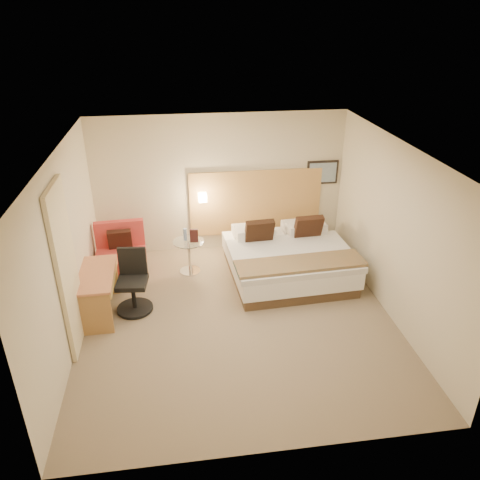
{
  "coord_description": "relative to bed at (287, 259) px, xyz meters",
  "views": [
    {
      "loc": [
        -0.81,
        -5.99,
        4.4
      ],
      "look_at": [
        0.14,
        0.71,
        1.02
      ],
      "focal_mm": 35.0,
      "sensor_mm": 36.0,
      "label": 1
    }
  ],
  "objects": [
    {
      "name": "lamp_shade",
      "position": [
        -1.42,
        1.15,
        0.81
      ],
      "size": [
        0.15,
        0.15,
        0.15
      ],
      "primitive_type": "cube",
      "color": "#FFEDC6",
      "rests_on": "wall_back"
    },
    {
      "name": "side_table",
      "position": [
        -1.75,
        0.36,
        0.01
      ],
      "size": [
        0.61,
        0.61,
        0.63
      ],
      "color": "white",
      "rests_on": "floor"
    },
    {
      "name": "desk",
      "position": [
        -3.19,
        -0.76,
        0.24
      ],
      "size": [
        0.56,
        1.18,
        0.73
      ],
      "color": "#BC6F49",
      "rests_on": "floor"
    },
    {
      "name": "lounge_chair",
      "position": [
        -2.97,
        0.5,
        0.04
      ],
      "size": [
        0.93,
        0.83,
        0.93
      ],
      "color": "#9C7A49",
      "rests_on": "floor"
    },
    {
      "name": "wall_back",
      "position": [
        -1.07,
        1.3,
        1.01
      ],
      "size": [
        4.8,
        0.02,
        2.7
      ],
      "primitive_type": "cube",
      "color": "beige",
      "rests_on": "floor"
    },
    {
      "name": "art_frame",
      "position": [
        0.95,
        1.27,
        1.16
      ],
      "size": [
        0.62,
        0.03,
        0.47
      ],
      "primitive_type": "cube",
      "color": "black",
      "rests_on": "wall_back"
    },
    {
      "name": "wall_right",
      "position": [
        1.34,
        -1.21,
        1.01
      ],
      "size": [
        0.02,
        5.0,
        2.7
      ],
      "primitive_type": "cube",
      "color": "beige",
      "rests_on": "floor"
    },
    {
      "name": "wall_front",
      "position": [
        -1.07,
        -3.72,
        1.01
      ],
      "size": [
        4.8,
        0.02,
        2.7
      ],
      "primitive_type": "cube",
      "color": "beige",
      "rests_on": "floor"
    },
    {
      "name": "art_canvas",
      "position": [
        0.95,
        1.25,
        1.16
      ],
      "size": [
        0.54,
        0.01,
        0.39
      ],
      "primitive_type": "cube",
      "color": "gray",
      "rests_on": "wall_back"
    },
    {
      "name": "menu_folder",
      "position": [
        -1.64,
        0.33,
        0.41
      ],
      "size": [
        0.15,
        0.07,
        0.25
      ],
      "primitive_type": "cube",
      "rotation": [
        0.0,
        0.0,
        -0.09
      ],
      "color": "#391717",
      "rests_on": "side_table"
    },
    {
      "name": "desk_chair",
      "position": [
        -2.68,
        -0.7,
        0.09
      ],
      "size": [
        0.63,
        0.63,
        1.02
      ],
      "color": "black",
      "rests_on": "floor"
    },
    {
      "name": "ceiling",
      "position": [
        -1.07,
        -1.21,
        2.37
      ],
      "size": [
        4.8,
        5.0,
        0.02
      ],
      "primitive_type": "cube",
      "color": "silver",
      "rests_on": "floor"
    },
    {
      "name": "curtain",
      "position": [
        -3.43,
        -1.46,
        0.88
      ],
      "size": [
        0.06,
        0.9,
        2.42
      ],
      "primitive_type": "cube",
      "color": "beige",
      "rests_on": "wall_left"
    },
    {
      "name": "floor",
      "position": [
        -1.07,
        -1.21,
        -0.35
      ],
      "size": [
        4.8,
        5.0,
        0.02
      ],
      "primitive_type": "cube",
      "color": "#76654F",
      "rests_on": "ground"
    },
    {
      "name": "bed",
      "position": [
        0.0,
        0.0,
        0.0
      ],
      "size": [
        2.21,
        2.17,
        1.03
      ],
      "color": "#493624",
      "rests_on": "floor"
    },
    {
      "name": "wall_left",
      "position": [
        -3.48,
        -1.21,
        1.01
      ],
      "size": [
        0.02,
        5.0,
        2.7
      ],
      "primitive_type": "cube",
      "color": "beige",
      "rests_on": "floor"
    },
    {
      "name": "headboard_panel",
      "position": [
        -0.37,
        1.26,
        0.61
      ],
      "size": [
        2.6,
        0.04,
        1.3
      ],
      "primitive_type": "cube",
      "color": "#BB8848",
      "rests_on": "wall_back"
    },
    {
      "name": "lamp_arm",
      "position": [
        -1.42,
        1.21,
        0.81
      ],
      "size": [
        0.02,
        0.12,
        0.02
      ],
      "primitive_type": "cylinder",
      "rotation": [
        1.57,
        0.0,
        0.0
      ],
      "color": "silver",
      "rests_on": "wall_back"
    },
    {
      "name": "bottle_a",
      "position": [
        -1.8,
        0.43,
        0.4
      ],
      "size": [
        0.07,
        0.07,
        0.23
      ],
      "primitive_type": "cylinder",
      "rotation": [
        0.0,
        0.0,
        -0.09
      ],
      "color": "#93B4E4",
      "rests_on": "side_table"
    }
  ]
}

